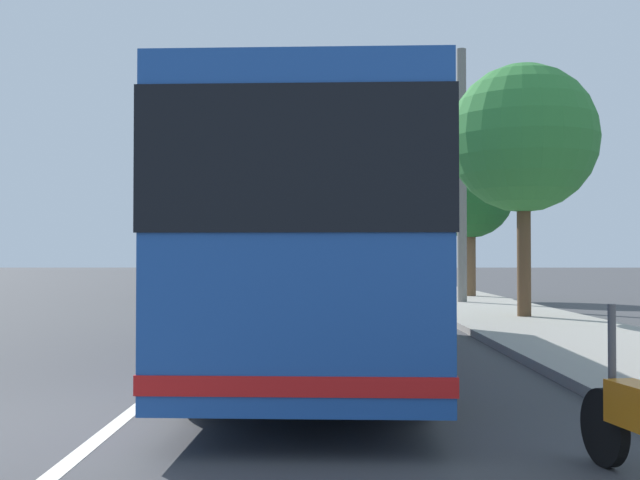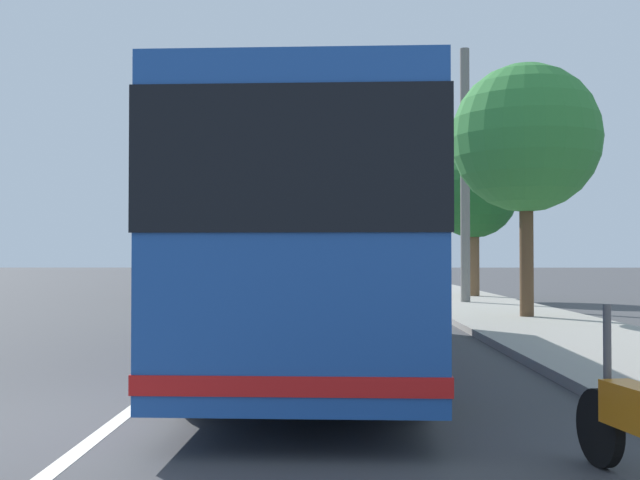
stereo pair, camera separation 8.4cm
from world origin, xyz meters
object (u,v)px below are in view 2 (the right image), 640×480
roadside_tree_far_block (474,195)px  utility_pole (465,177)px  coach_bus (324,238)px  car_ahead_same_lane (215,281)px  car_behind_bus (241,273)px  roadside_tree_mid_block (526,139)px  car_side_street (320,274)px

roadside_tree_far_block → utility_pole: utility_pole is taller
roadside_tree_far_block → utility_pole: size_ratio=0.66×
utility_pole → coach_bus: bearing=161.8°
coach_bus → car_ahead_same_lane: 18.47m
car_behind_bus → car_ahead_same_lane: (-11.70, -0.34, -0.04)m
car_behind_bus → roadside_tree_mid_block: bearing=27.2°
car_behind_bus → utility_pole: bearing=33.7°
roadside_tree_mid_block → roadside_tree_far_block: bearing=-3.1°
car_side_street → roadside_tree_mid_block: size_ratio=0.72×
car_behind_bus → roadside_tree_mid_block: roadside_tree_mid_block is taller
car_ahead_same_lane → roadside_tree_mid_block: size_ratio=0.74×
utility_pole → car_side_street: bearing=21.5°
roadside_tree_far_block → car_ahead_same_lane: bearing=88.0°
car_ahead_same_lane → utility_pole: (-4.26, -8.80, 3.52)m
utility_pole → roadside_tree_far_block: bearing=-14.2°
coach_bus → roadside_tree_mid_block: (7.42, -4.93, 2.62)m
roadside_tree_far_block → car_side_street: bearing=34.7°
coach_bus → car_behind_bus: bearing=11.0°
car_ahead_same_lane → car_side_street: size_ratio=1.02×
coach_bus → utility_pole: utility_pole is taller
roadside_tree_mid_block → roadside_tree_far_block: roadside_tree_mid_block is taller
coach_bus → car_side_street: (26.08, 0.40, -1.15)m
car_behind_bus → roadside_tree_mid_block: (-22.21, -9.58, 3.79)m
car_ahead_same_lane → car_side_street: (8.16, -3.90, 0.06)m
car_behind_bus → car_ahead_same_lane: car_behind_bus is taller
car_behind_bus → car_ahead_same_lane: 11.71m
coach_bus → car_behind_bus: (29.62, 4.64, -1.17)m
car_ahead_same_lane → roadside_tree_mid_block: 14.50m
car_side_street → car_behind_bus: bearing=54.2°
coach_bus → car_side_street: 26.11m
utility_pole → car_ahead_same_lane: bearing=64.2°
roadside_tree_mid_block → utility_pole: utility_pole is taller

